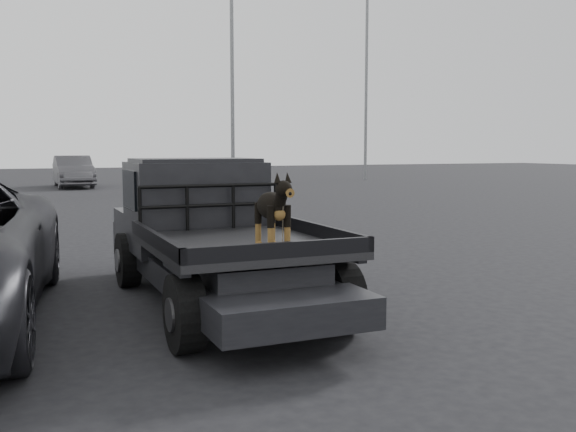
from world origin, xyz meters
name	(u,v)px	position (x,y,z in m)	size (l,w,h in m)	color
ground	(290,327)	(0.00, 0.00, 0.00)	(120.00, 120.00, 0.00)	black
flatbed_ute	(216,268)	(-0.42, 1.32, 0.46)	(2.00, 5.40, 0.92)	black
ute_cab	(195,191)	(-0.42, 2.27, 1.36)	(1.72, 1.30, 0.88)	black
headache_rack	(211,208)	(-0.42, 1.52, 1.20)	(1.80, 0.08, 0.55)	black
dog	(272,212)	(-0.27, -0.17, 1.29)	(0.32, 0.60, 0.74)	black
distant_car_a	(73,171)	(0.13, 27.34, 0.78)	(1.66, 4.76, 1.57)	#454448
floodlight_mid	(232,39)	(7.08, 23.10, 7.02)	(1.08, 0.28, 12.86)	slate
floodlight_far	(367,44)	(17.60, 28.66, 8.27)	(1.08, 0.28, 15.33)	slate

